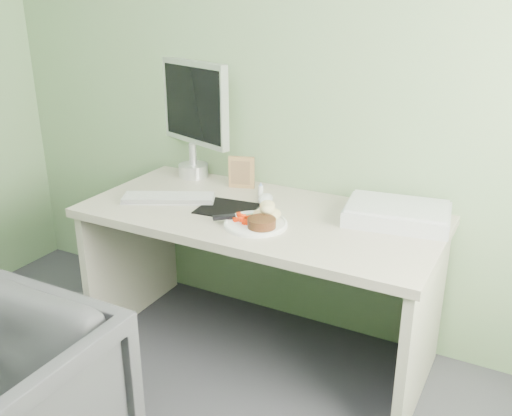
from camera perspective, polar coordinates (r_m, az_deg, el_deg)
The scene contains 14 objects.
wall_back at distance 2.72m, azimuth 4.18°, elevation 14.45°, with size 3.50×3.50×0.00m, color gray.
desk at distance 2.62m, azimuth 0.35°, elevation -4.16°, with size 1.60×0.75×0.73m.
plate at distance 2.40m, azimuth -0.03°, elevation -1.62°, with size 0.27×0.27×0.01m, color white.
steak at distance 2.35m, azimuth 0.57°, elevation -1.49°, with size 0.12×0.12×0.04m, color black.
potato_pile at distance 2.41m, azimuth 1.18°, elevation -0.47°, with size 0.12×0.09×0.07m, color tan.
carrot_heap at distance 2.40m, azimuth -1.39°, elevation -0.91°, with size 0.07×0.06×0.04m, color #FF2D05.
steak_knife at distance 2.43m, azimuth -2.28°, elevation -0.84°, with size 0.20×0.19×0.02m.
mousepad at distance 2.59m, azimuth -2.88°, elevation -0.05°, with size 0.25×0.22×0.00m, color black.
keyboard at distance 2.71m, azimuth -8.75°, elevation 1.05°, with size 0.42×0.12×0.02m, color white.
computer_mouse at distance 2.64m, azimuth 0.95°, elevation 0.91°, with size 0.07×0.12×0.04m, color white.
photo_frame at distance 2.83m, azimuth -1.46°, elevation 3.58°, with size 0.13×0.02×0.16m, color #A3844C.
eyedrop_bottle at distance 2.74m, azimuth 0.48°, elevation 1.85°, with size 0.02×0.02×0.07m.
scanner at distance 2.50m, azimuth 13.94°, elevation -0.66°, with size 0.43×0.29×0.07m, color silver.
monitor at distance 2.98m, azimuth -6.28°, elevation 9.47°, with size 0.49×0.21×0.60m.
Camera 1 is at (1.09, -0.47, 1.67)m, focal length 40.00 mm.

